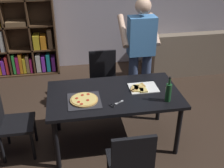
# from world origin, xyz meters

# --- Properties ---
(ground_plane) EXTENTS (12.00, 12.00, 0.00)m
(ground_plane) POSITION_xyz_m (0.00, 0.00, 0.00)
(ground_plane) COLOR #38281E
(dining_table) EXTENTS (1.64, 0.91, 0.75)m
(dining_table) POSITION_xyz_m (0.00, 0.00, 0.67)
(dining_table) COLOR black
(dining_table) RESTS_ON ground_plane
(chair_near_camera) EXTENTS (0.42, 0.42, 0.90)m
(chair_near_camera) POSITION_xyz_m (-0.00, -0.94, 0.51)
(chair_near_camera) COLOR black
(chair_near_camera) RESTS_ON ground_plane
(chair_far_side) EXTENTS (0.42, 0.42, 0.90)m
(chair_far_side) POSITION_xyz_m (0.00, 0.94, 0.51)
(chair_far_side) COLOR black
(chair_far_side) RESTS_ON ground_plane
(chair_left_end) EXTENTS (0.42, 0.42, 0.90)m
(chair_left_end) POSITION_xyz_m (-1.30, 0.00, 0.51)
(chair_left_end) COLOR black
(chair_left_end) RESTS_ON ground_plane
(couch) EXTENTS (1.71, 0.87, 0.85)m
(couch) POSITION_xyz_m (1.90, 1.99, 0.30)
(couch) COLOR gray
(couch) RESTS_ON ground_plane
(bookshelf) EXTENTS (1.40, 0.35, 1.95)m
(bookshelf) POSITION_xyz_m (-1.45, 2.38, 0.83)
(bookshelf) COLOR #513823
(bookshelf) RESTS_ON ground_plane
(person_serving_pizza) EXTENTS (0.55, 0.54, 1.75)m
(person_serving_pizza) POSITION_xyz_m (0.52, 0.72, 1.00)
(person_serving_pizza) COLOR #38476B
(person_serving_pizza) RESTS_ON ground_plane
(pepperoni_pizza_on_tray) EXTENTS (0.39, 0.39, 0.04)m
(pepperoni_pizza_on_tray) POSITION_xyz_m (-0.38, -0.12, 0.77)
(pepperoni_pizza_on_tray) COLOR #2D2D33
(pepperoni_pizza_on_tray) RESTS_ON dining_table
(pizza_slices_on_towel) EXTENTS (0.37, 0.28, 0.03)m
(pizza_slices_on_towel) POSITION_xyz_m (0.35, 0.05, 0.76)
(pizza_slices_on_towel) COLOR white
(pizza_slices_on_towel) RESTS_ON dining_table
(wine_bottle) EXTENTS (0.07, 0.07, 0.32)m
(wine_bottle) POSITION_xyz_m (0.59, -0.28, 0.87)
(wine_bottle) COLOR #194723
(wine_bottle) RESTS_ON dining_table
(kitchen_scissors) EXTENTS (0.19, 0.14, 0.01)m
(kitchen_scissors) POSITION_xyz_m (-0.04, -0.26, 0.76)
(kitchen_scissors) COLOR silver
(kitchen_scissors) RESTS_ON dining_table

